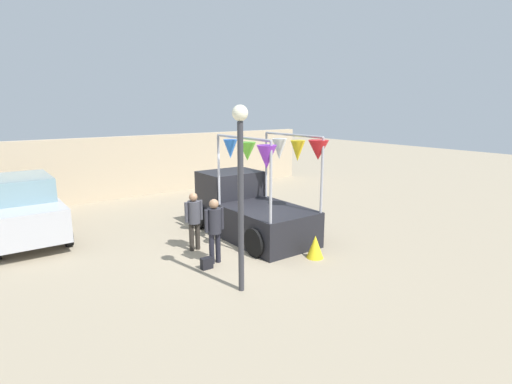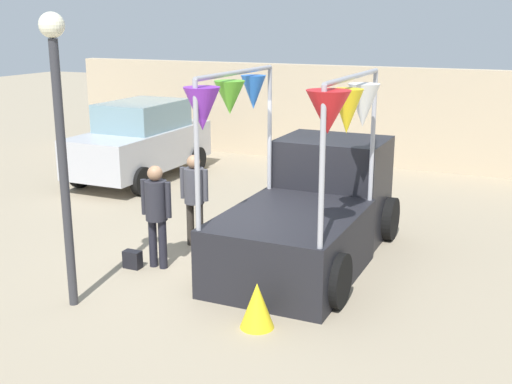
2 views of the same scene
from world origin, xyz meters
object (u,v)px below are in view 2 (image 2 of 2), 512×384
Objects in this scene: street_lamp at (59,121)px; vendor_truck at (313,205)px; folded_kite_bundle_sunflower at (257,305)px; person_customer at (156,207)px; person_vendor at (194,192)px; parked_car at (141,141)px; handbag at (133,259)px.

vendor_truck is at bearing 52.83° from street_lamp.
vendor_truck is 6.92× the size of folded_kite_bundle_sunflower.
person_customer is 2.73× the size of folded_kite_bundle_sunflower.
street_lamp is (-0.34, -2.77, 1.57)m from person_vendor.
parked_car is 14.29× the size of handbag.
parked_car is at bearing 134.26° from person_vendor.
vendor_truck is 3.01m from handbag.
person_vendor is 1.60m from handbag.
vendor_truck is 14.82× the size of handbag.
parked_car is 7.36m from street_lamp.
person_vendor is at bearing -45.74° from parked_car.
vendor_truck reaches higher than person_vendor.
street_lamp is at bearing -127.17° from vendor_truck.
vendor_truck is 2.77m from folded_kite_bundle_sunflower.
street_lamp is at bearing -88.65° from handbag.
vendor_truck is at bearing 94.57° from folded_kite_bundle_sunflower.
person_customer is at bearing -53.51° from parked_car.
handbag is (3.19, -4.98, -0.80)m from parked_car.
parked_car is at bearing 133.96° from folded_kite_bundle_sunflower.
parked_car is 1.03× the size of street_lamp.
person_customer is at bearing -91.29° from person_vendor.
person_vendor is 3.20m from street_lamp.
street_lamp is at bearing -170.86° from folded_kite_bundle_sunflower.
handbag is at bearing 158.50° from folded_kite_bundle_sunflower.
handbag is at bearing -150.26° from person_customer.
folded_kite_bundle_sunflower is at bearing -46.51° from person_vendor.
street_lamp reaches higher than person_vendor.
vendor_truck reaches higher than handbag.
vendor_truck reaches higher than folded_kite_bundle_sunflower.
folded_kite_bundle_sunflower is (2.23, -2.35, -0.66)m from person_vendor.
parked_car is 2.51× the size of person_vendor.
person_customer is at bearing 151.48° from folded_kite_bundle_sunflower.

